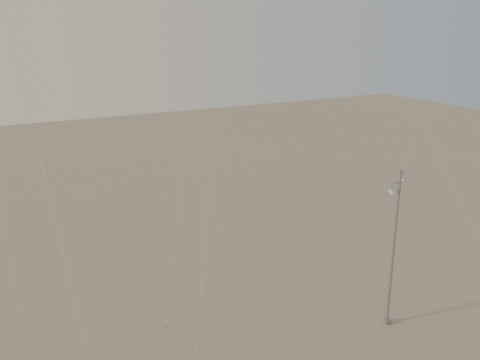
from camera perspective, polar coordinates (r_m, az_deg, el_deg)
name	(u,v)px	position (r m, az deg, el deg)	size (l,w,h in m)	color
street_lamp	(393,245)	(31.95, 16.03, -6.65)	(1.54, 0.87, 9.56)	#96999E
kite_1	(223,33)	(29.10, -1.85, 15.37)	(6.31, 7.76, 22.60)	#312A29
kite_3	(28,108)	(18.80, -21.70, 7.16)	(1.87, 9.26, 20.40)	maroon
kite_4	(378,29)	(37.07, 14.55, 15.28)	(5.33, 12.76, 22.38)	#312A29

